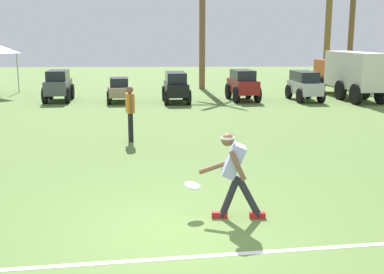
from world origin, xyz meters
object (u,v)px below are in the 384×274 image
(frisbee_in_flight, at_px, (192,185))
(teammate_near_sideline, at_px, (130,108))
(box_truck, at_px, (348,72))
(parked_car_slot_e, at_px, (304,85))
(palm_tree_left_of_centre, at_px, (202,12))
(palm_tree_right_of_centre, at_px, (328,24))
(frisbee_thrower, at_px, (234,171))
(parked_car_slot_d, at_px, (243,84))
(parked_car_slot_b, at_px, (119,89))
(parked_car_slot_a, at_px, (58,85))
(palm_tree_far_right, at_px, (351,27))
(parked_car_slot_c, at_px, (176,86))

(frisbee_in_flight, xyz_separation_m, teammate_near_sideline, (-1.53, 5.71, 0.46))
(teammate_near_sideline, relative_size, box_truck, 0.26)
(parked_car_slot_e, xyz_separation_m, palm_tree_left_of_centre, (-4.42, 5.24, 3.47))
(parked_car_slot_e, bearing_deg, palm_tree_right_of_centre, 66.05)
(frisbee_thrower, relative_size, parked_car_slot_e, 0.58)
(teammate_near_sideline, xyz_separation_m, parked_car_slot_d, (4.37, 8.67, -0.20))
(frisbee_in_flight, xyz_separation_m, parked_car_slot_b, (-2.78, 14.05, 0.08))
(parked_car_slot_a, height_order, palm_tree_left_of_centre, palm_tree_left_of_centre)
(parked_car_slot_a, relative_size, box_truck, 0.41)
(parked_car_slot_b, relative_size, palm_tree_far_right, 0.38)
(parked_car_slot_d, bearing_deg, box_truck, 7.90)
(frisbee_in_flight, bearing_deg, palm_tree_left_of_centre, 86.32)
(parked_car_slot_d, bearing_deg, parked_car_slot_a, 179.66)
(parked_car_slot_d, relative_size, box_truck, 0.41)
(palm_tree_far_right, bearing_deg, palm_tree_right_of_centre, -157.87)
(teammate_near_sideline, xyz_separation_m, palm_tree_left_of_centre, (2.79, 13.76, 3.25))
(frisbee_thrower, bearing_deg, parked_car_slot_e, 70.89)
(parked_car_slot_b, relative_size, parked_car_slot_c, 0.92)
(parked_car_slot_e, distance_m, palm_tree_left_of_centre, 7.69)
(frisbee_in_flight, bearing_deg, teammate_near_sideline, 105.04)
(parked_car_slot_d, height_order, box_truck, box_truck)
(palm_tree_right_of_centre, bearing_deg, box_truck, -98.12)
(parked_car_slot_e, bearing_deg, palm_tree_left_of_centre, 130.14)
(frisbee_in_flight, bearing_deg, parked_car_slot_c, 90.97)
(frisbee_in_flight, xyz_separation_m, parked_car_slot_a, (-5.59, 14.43, 0.26))
(frisbee_thrower, xyz_separation_m, frisbee_in_flight, (-0.66, 0.24, -0.31))
(parked_car_slot_d, height_order, palm_tree_right_of_centre, palm_tree_right_of_centre)
(parked_car_slot_b, xyz_separation_m, palm_tree_left_of_centre, (4.03, 5.43, 3.63))
(frisbee_thrower, bearing_deg, palm_tree_right_of_centre, 69.24)
(parked_car_slot_a, distance_m, parked_car_slot_c, 5.38)
(frisbee_thrower, height_order, palm_tree_left_of_centre, palm_tree_left_of_centre)
(parked_car_slot_d, bearing_deg, parked_car_slot_c, -171.33)
(parked_car_slot_a, bearing_deg, box_truck, 2.80)
(palm_tree_left_of_centre, relative_size, palm_tree_right_of_centre, 1.14)
(parked_car_slot_a, distance_m, parked_car_slot_b, 2.84)
(frisbee_thrower, distance_m, palm_tree_left_of_centre, 20.01)
(parked_car_slot_a, relative_size, parked_car_slot_c, 0.98)
(parked_car_slot_b, height_order, parked_car_slot_c, parked_car_slot_c)
(frisbee_thrower, height_order, parked_car_slot_c, frisbee_thrower)
(frisbee_in_flight, relative_size, parked_car_slot_c, 0.15)
(parked_car_slot_a, height_order, parked_car_slot_e, parked_car_slot_a)
(frisbee_thrower, height_order, palm_tree_far_right, palm_tree_far_right)
(teammate_near_sideline, relative_size, palm_tree_left_of_centre, 0.22)
(frisbee_in_flight, height_order, parked_car_slot_b, parked_car_slot_b)
(parked_car_slot_b, relative_size, parked_car_slot_e, 0.93)
(parked_car_slot_b, xyz_separation_m, parked_car_slot_e, (8.45, 0.18, 0.16))
(frisbee_in_flight, relative_size, parked_car_slot_b, 0.16)
(frisbee_thrower, bearing_deg, parked_car_slot_a, 113.07)
(teammate_near_sideline, bearing_deg, palm_tree_left_of_centre, 78.55)
(parked_car_slot_c, relative_size, parked_car_slot_e, 1.00)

